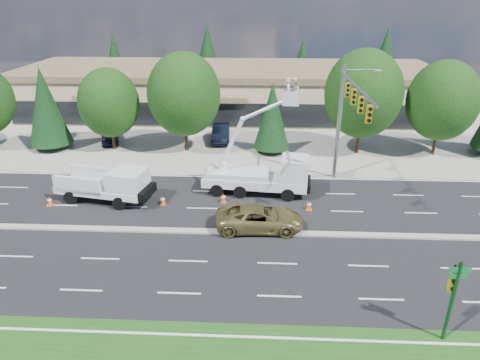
{
  "coord_description": "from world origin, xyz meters",
  "views": [
    {
      "loc": [
        3.86,
        -23.13,
        13.8
      ],
      "look_at": [
        2.64,
        2.78,
        2.4
      ],
      "focal_mm": 32.0,
      "sensor_mm": 36.0,
      "label": 1
    }
  ],
  "objects_px": {
    "street_sign_pole": "(453,292)",
    "bucket_truck": "(265,170)",
    "signal_mast": "(346,111)",
    "minivan": "(260,218)",
    "utility_pickup": "(109,188)"
  },
  "relations": [
    {
      "from": "signal_mast",
      "to": "utility_pickup",
      "type": "xyz_separation_m",
      "value": [
        -16.83,
        -2.94,
        -5.03
      ]
    },
    {
      "from": "signal_mast",
      "to": "bucket_truck",
      "type": "bearing_deg",
      "value": -168.51
    },
    {
      "from": "utility_pickup",
      "to": "minivan",
      "type": "xyz_separation_m",
      "value": [
        10.79,
        -3.51,
        -0.26
      ]
    },
    {
      "from": "signal_mast",
      "to": "minivan",
      "type": "relative_size",
      "value": 1.84
    },
    {
      "from": "street_sign_pole",
      "to": "bucket_truck",
      "type": "xyz_separation_m",
      "value": [
        -7.64,
        14.29,
        -0.58
      ]
    },
    {
      "from": "utility_pickup",
      "to": "minivan",
      "type": "height_order",
      "value": "utility_pickup"
    },
    {
      "from": "signal_mast",
      "to": "utility_pickup",
      "type": "bearing_deg",
      "value": -170.1
    },
    {
      "from": "street_sign_pole",
      "to": "bucket_truck",
      "type": "distance_m",
      "value": 16.22
    },
    {
      "from": "signal_mast",
      "to": "bucket_truck",
      "type": "distance_m",
      "value": 7.15
    },
    {
      "from": "bucket_truck",
      "to": "minivan",
      "type": "bearing_deg",
      "value": -88.04
    },
    {
      "from": "signal_mast",
      "to": "street_sign_pole",
      "type": "height_order",
      "value": "signal_mast"
    },
    {
      "from": "street_sign_pole",
      "to": "bucket_truck",
      "type": "relative_size",
      "value": 0.46
    },
    {
      "from": "signal_mast",
      "to": "minivan",
      "type": "xyz_separation_m",
      "value": [
        -6.04,
        -6.44,
        -5.29
      ]
    },
    {
      "from": "signal_mast",
      "to": "utility_pickup",
      "type": "distance_m",
      "value": 17.81
    },
    {
      "from": "signal_mast",
      "to": "street_sign_pole",
      "type": "bearing_deg",
      "value": -82.73
    }
  ]
}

